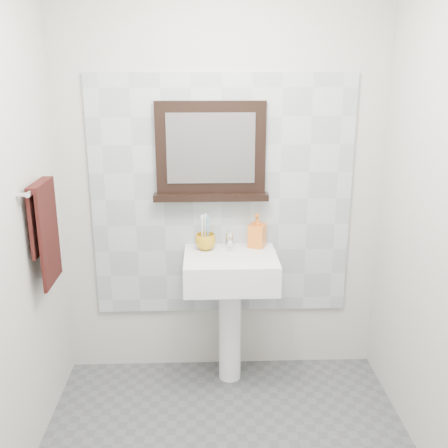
# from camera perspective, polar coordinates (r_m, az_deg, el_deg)

# --- Properties ---
(back_wall) EXTENTS (2.00, 0.01, 2.50)m
(back_wall) POSITION_cam_1_polar(r_m,az_deg,el_deg) (3.22, -0.25, 4.54)
(back_wall) COLOR #BBB9B2
(back_wall) RESTS_ON ground
(front_wall) EXTENTS (2.00, 0.01, 2.50)m
(front_wall) POSITION_cam_1_polar(r_m,az_deg,el_deg) (1.17, 3.48, -18.99)
(front_wall) COLOR #BBB9B2
(front_wall) RESTS_ON ground
(splashback) EXTENTS (1.60, 0.02, 1.50)m
(splashback) POSITION_cam_1_polar(r_m,az_deg,el_deg) (3.23, -0.24, 2.76)
(splashback) COLOR #A6B0B4
(splashback) RESTS_ON back_wall
(pedestal_sink) EXTENTS (0.55, 0.44, 0.96)m
(pedestal_sink) POSITION_cam_1_polar(r_m,az_deg,el_deg) (3.18, 0.70, -6.48)
(pedestal_sink) COLOR white
(pedestal_sink) RESTS_ON ground
(toothbrush_cup) EXTENTS (0.14, 0.14, 0.10)m
(toothbrush_cup) POSITION_cam_1_polar(r_m,az_deg,el_deg) (3.19, -2.04, -1.94)
(toothbrush_cup) COLOR #C39217
(toothbrush_cup) RESTS_ON pedestal_sink
(toothbrushes) EXTENTS (0.05, 0.04, 0.21)m
(toothbrushes) POSITION_cam_1_polar(r_m,az_deg,el_deg) (3.17, -2.07, -0.68)
(toothbrushes) COLOR white
(toothbrushes) RESTS_ON toothbrush_cup
(soap_dispenser) EXTENTS (0.13, 0.13, 0.21)m
(soap_dispenser) POSITION_cam_1_polar(r_m,az_deg,el_deg) (3.23, 3.62, -0.70)
(soap_dispenser) COLOR #E14A1A
(soap_dispenser) RESTS_ON pedestal_sink
(framed_mirror) EXTENTS (0.69, 0.11, 0.59)m
(framed_mirror) POSITION_cam_1_polar(r_m,az_deg,el_deg) (3.15, -1.45, 7.68)
(framed_mirror) COLOR black
(framed_mirror) RESTS_ON back_wall
(towel_bar) EXTENTS (0.07, 0.40, 0.03)m
(towel_bar) POSITION_cam_1_polar(r_m,az_deg,el_deg) (2.83, -19.47, 3.93)
(towel_bar) COLOR silver
(towel_bar) RESTS_ON left_wall
(hand_towel) EXTENTS (0.06, 0.30, 0.55)m
(hand_towel) POSITION_cam_1_polar(r_m,az_deg,el_deg) (2.88, -18.93, -0.13)
(hand_towel) COLOR black
(hand_towel) RESTS_ON towel_bar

